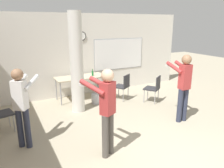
{
  "coord_description": "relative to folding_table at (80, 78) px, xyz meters",
  "views": [
    {
      "loc": [
        -2.61,
        -2.16,
        2.5
      ],
      "look_at": [
        -0.24,
        2.37,
        1.05
      ],
      "focal_mm": 35.0,
      "sensor_mm": 36.0,
      "label": 1
    }
  ],
  "objects": [
    {
      "name": "wall_back",
      "position": [
        0.33,
        0.53,
        0.68
      ],
      "size": [
        8.0,
        0.15,
        2.8
      ],
      "color": "silver",
      "rests_on": "ground_plane"
    },
    {
      "name": "support_pillar",
      "position": [
        -0.43,
        -0.95,
        0.68
      ],
      "size": [
        0.37,
        0.37,
        2.8
      ],
      "color": "silver",
      "rests_on": "ground_plane"
    },
    {
      "name": "folding_table",
      "position": [
        0.0,
        0.0,
        0.0
      ],
      "size": [
        1.63,
        0.71,
        0.77
      ],
      "color": "beige",
      "rests_on": "ground_plane"
    },
    {
      "name": "bottle_on_table",
      "position": [
        0.41,
        -0.08,
        0.14
      ],
      "size": [
        0.06,
        0.06,
        0.23
      ],
      "color": "#1E6B2D",
      "rests_on": "folding_table"
    },
    {
      "name": "waste_bin",
      "position": [
        0.26,
        -0.64,
        -0.55
      ],
      "size": [
        0.27,
        0.27,
        0.33
      ],
      "color": "#B2B2B7",
      "rests_on": "ground_plane"
    },
    {
      "name": "chair_mid_room",
      "position": [
        1.96,
        -1.4,
        -0.21
      ],
      "size": [
        0.61,
        0.61,
        0.87
      ],
      "color": "#2D2D33",
      "rests_on": "ground_plane"
    },
    {
      "name": "chair_table_right",
      "position": [
        1.2,
        -0.74,
        -0.21
      ],
      "size": [
        0.61,
        0.61,
        0.87
      ],
      "color": "#2D2D33",
      "rests_on": "ground_plane"
    },
    {
      "name": "person_watching_back",
      "position": [
        -2.03,
        -2.26,
        0.26
      ],
      "size": [
        0.6,
        0.66,
        1.66
      ],
      "color": "#2D3347",
      "rests_on": "ground_plane"
    },
    {
      "name": "person_playing_front",
      "position": [
        -0.67,
        -3.31,
        0.29
      ],
      "size": [
        0.58,
        0.69,
        1.71
      ],
      "color": "#514C47",
      "rests_on": "ground_plane"
    },
    {
      "name": "person_playing_side",
      "position": [
        1.73,
        -2.84,
        0.31
      ],
      "size": [
        0.38,
        0.69,
        1.75
      ],
      "color": "#2D3347",
      "rests_on": "ground_plane"
    }
  ]
}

